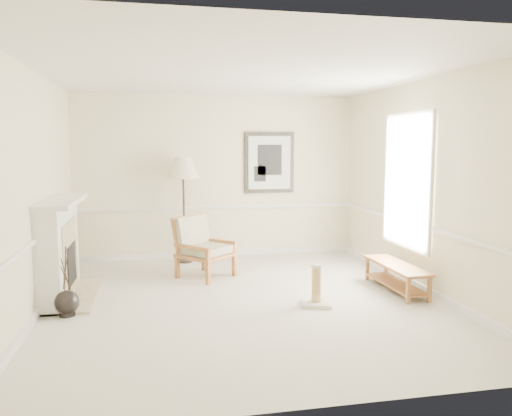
% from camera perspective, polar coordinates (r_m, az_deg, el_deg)
% --- Properties ---
extents(ground, '(5.50, 5.50, 0.00)m').
position_cam_1_polar(ground, '(6.58, -1.36, -10.55)').
color(ground, silver).
rests_on(ground, ground).
extents(room, '(5.04, 5.54, 2.92)m').
position_cam_1_polar(room, '(6.37, -0.30, 5.94)').
color(room, beige).
rests_on(room, ground).
extents(fireplace, '(0.64, 1.64, 1.31)m').
position_cam_1_polar(fireplace, '(7.02, -21.53, -4.52)').
color(fireplace, white).
rests_on(fireplace, ground).
extents(floor_vase, '(0.29, 0.29, 0.84)m').
position_cam_1_polar(floor_vase, '(6.37, -20.81, -10.14)').
color(floor_vase, black).
rests_on(floor_vase, ground).
extents(armchair, '(1.02, 1.02, 0.93)m').
position_cam_1_polar(armchair, '(7.71, -6.36, -4.13)').
color(armchair, '#AD7937').
rests_on(armchair, ground).
extents(floor_lamp, '(0.60, 0.60, 1.81)m').
position_cam_1_polar(floor_lamp, '(8.60, -8.32, 4.24)').
color(floor_lamp, black).
rests_on(floor_lamp, ground).
extents(bench, '(0.42, 1.31, 0.37)m').
position_cam_1_polar(bench, '(7.23, 15.72, -7.15)').
color(bench, '#AD7937').
rests_on(bench, ground).
extents(scratching_post, '(0.45, 0.45, 0.52)m').
position_cam_1_polar(scratching_post, '(6.41, 6.90, -9.53)').
color(scratching_post, silver).
rests_on(scratching_post, ground).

